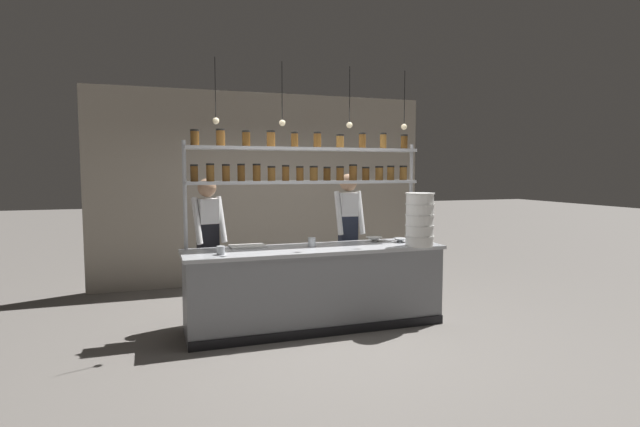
{
  "coord_description": "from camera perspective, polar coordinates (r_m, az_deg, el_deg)",
  "views": [
    {
      "loc": [
        -1.76,
        -5.3,
        1.79
      ],
      "look_at": [
        0.12,
        0.2,
        1.29
      ],
      "focal_mm": 28.0,
      "sensor_mm": 36.0,
      "label": 1
    }
  ],
  "objects": [
    {
      "name": "spice_shelf_unit",
      "position": [
        5.9,
        -1.62,
        5.12
      ],
      "size": [
        2.84,
        0.28,
        2.25
      ],
      "color": "#ADAFB5",
      "rests_on": "ground_plane"
    },
    {
      "name": "chef_center",
      "position": [
        6.43,
        3.24,
        -1.97
      ],
      "size": [
        0.38,
        0.31,
        1.75
      ],
      "rotation": [
        0.0,
        0.0,
        -0.08
      ],
      "color": "black",
      "rests_on": "ground_plane"
    },
    {
      "name": "prep_counter",
      "position": [
        5.74,
        -0.53,
        -8.43
      ],
      "size": [
        2.95,
        0.76,
        0.92
      ],
      "color": "gray",
      "rests_on": "ground_plane"
    },
    {
      "name": "container_stack",
      "position": [
        5.83,
        11.31,
        -0.68
      ],
      "size": [
        0.33,
        0.33,
        0.61
      ],
      "color": "white",
      "rests_on": "prep_counter"
    },
    {
      "name": "prep_bowl_near_left",
      "position": [
        6.14,
        6.2,
        -2.95
      ],
      "size": [
        0.21,
        0.21,
        0.06
      ],
      "color": "silver",
      "rests_on": "prep_counter"
    },
    {
      "name": "chef_left",
      "position": [
        5.97,
        -12.67,
        -2.95
      ],
      "size": [
        0.4,
        0.33,
        1.7
      ],
      "rotation": [
        0.0,
        0.0,
        0.22
      ],
      "color": "black",
      "rests_on": "ground_plane"
    },
    {
      "name": "cutting_board",
      "position": [
        5.71,
        -8.28,
        -3.74
      ],
      "size": [
        0.4,
        0.26,
        0.02
      ],
      "color": "silver",
      "rests_on": "prep_counter"
    },
    {
      "name": "prep_bowl_center_front",
      "position": [
        6.13,
        9.14,
        -3.04
      ],
      "size": [
        0.18,
        0.18,
        0.05
      ],
      "color": "#B2B7BC",
      "rests_on": "prep_counter"
    },
    {
      "name": "serving_cup_front",
      "position": [
        5.67,
        -0.95,
        -3.31
      ],
      "size": [
        0.09,
        0.09,
        0.11
      ],
      "color": "#B2B7BC",
      "rests_on": "prep_counter"
    },
    {
      "name": "pendant_light_row",
      "position": [
        5.62,
        -0.42,
        10.54
      ],
      "size": [
        2.26,
        0.07,
        0.69
      ],
      "color": "black"
    },
    {
      "name": "ground_plane",
      "position": [
        5.87,
        -0.53,
        -12.8
      ],
      "size": [
        40.0,
        40.0,
        0.0
      ],
      "primitive_type": "plane",
      "color": "slate"
    },
    {
      "name": "serving_cup_by_board",
      "position": [
        5.27,
        -11.28,
        -4.15
      ],
      "size": [
        0.08,
        0.08,
        0.09
      ],
      "color": "#B2B7BC",
      "rests_on": "prep_counter"
    },
    {
      "name": "back_wall",
      "position": [
        8.05,
        -6.27,
        2.89
      ],
      "size": [
        5.35,
        0.12,
        3.0
      ],
      "primitive_type": "cube",
      "color": "#9E9384",
      "rests_on": "ground_plane"
    }
  ]
}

